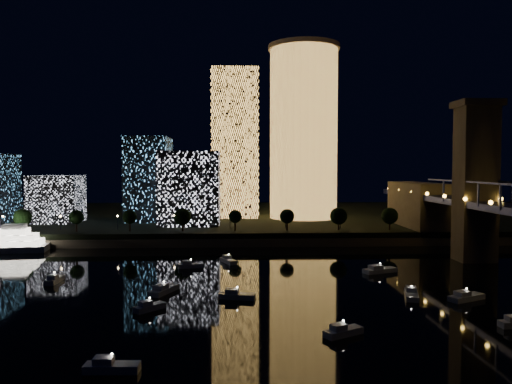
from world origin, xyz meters
TOP-DOWN VIEW (x-y plane):
  - ground at (0.00, 0.00)m, footprint 520.00×520.00m
  - far_bank at (0.00, 160.00)m, footprint 420.00×160.00m
  - seawall at (0.00, 82.00)m, footprint 420.00×6.00m
  - tower_cylindrical at (22.77, 135.97)m, footprint 34.00×34.00m
  - tower_rectangular at (-10.04, 143.49)m, footprint 22.48×22.48m
  - midrise_blocks at (-67.94, 120.03)m, footprint 113.99×40.03m
  - motorboats at (-4.36, 10.62)m, footprint 109.20×86.58m
  - esplanade_trees at (-29.72, 88.00)m, footprint 166.43×6.67m
  - street_lamps at (-34.00, 94.00)m, footprint 132.70×0.70m

SIDE VIEW (x-z plane):
  - ground at x=0.00m, z-range 0.00..0.00m
  - motorboats at x=-4.36m, z-range -0.58..2.20m
  - seawall at x=0.00m, z-range 0.00..3.00m
  - far_bank at x=0.00m, z-range 0.00..5.00m
  - street_lamps at x=-34.00m, z-range 6.20..11.85m
  - esplanade_trees at x=-29.72m, z-range 6.05..14.89m
  - midrise_blocks at x=-67.94m, z-range 1.77..39.73m
  - tower_rectangular at x=-10.04m, z-range 5.00..76.54m
  - tower_cylindrical at x=22.77m, z-range 5.13..87.06m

